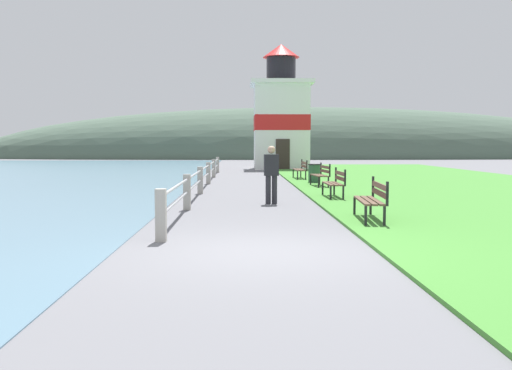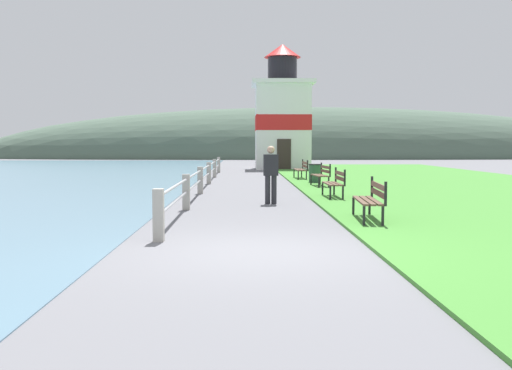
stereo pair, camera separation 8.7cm
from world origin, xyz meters
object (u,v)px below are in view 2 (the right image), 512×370
object	(u,v)px
person_strolling	(271,173)
park_bench_far	(322,174)
park_bench_by_lighthouse	(302,168)
park_bench_near	(371,197)
park_bench_midway	(335,182)
trash_bin	(315,174)
lighthouse	(282,117)

from	to	relation	value
person_strolling	park_bench_far	bearing A→B (deg)	-25.88
park_bench_by_lighthouse	person_strolling	size ratio (longest dim) A/B	1.18
park_bench_near	park_bench_midway	xyz separation A→B (m)	(0.06, 5.20, -0.00)
person_strolling	trash_bin	distance (m)	8.35
park_bench_near	person_strolling	xyz separation A→B (m)	(-1.98, 3.82, 0.34)
park_bench_far	trash_bin	world-z (taller)	park_bench_far
trash_bin	park_bench_by_lighthouse	bearing A→B (deg)	95.37
lighthouse	trash_bin	size ratio (longest dim) A/B	9.89
park_bench_near	park_bench_by_lighthouse	bearing A→B (deg)	-85.63
park_bench_midway	lighthouse	world-z (taller)	lighthouse
park_bench_by_lighthouse	person_strolling	xyz separation A→B (m)	(-1.98, -10.82, 0.34)
park_bench_by_lighthouse	trash_bin	bearing A→B (deg)	94.45
lighthouse	park_bench_far	bearing A→B (deg)	-88.50
park_bench_near	park_bench_midway	distance (m)	5.20
park_bench_midway	trash_bin	xyz separation A→B (m)	(0.20, 6.65, -0.11)
park_bench_midway	trash_bin	size ratio (longest dim) A/B	1.95
park_bench_far	lighthouse	bearing A→B (deg)	-92.47
park_bench_near	park_bench_far	size ratio (longest dim) A/B	1.15
park_bench_by_lighthouse	person_strolling	bearing A→B (deg)	78.71
park_bench_by_lighthouse	trash_bin	world-z (taller)	park_bench_by_lighthouse
park_bench_far	person_strolling	bearing A→B (deg)	65.35
park_bench_midway	park_bench_far	bearing A→B (deg)	-92.99
person_strolling	park_bench_by_lighthouse	bearing A→B (deg)	-15.56
park_bench_far	park_bench_midway	bearing A→B (deg)	83.30
park_bench_near	park_bench_by_lighthouse	xyz separation A→B (m)	(0.00, 14.65, 0.00)
park_bench_near	person_strolling	distance (m)	4.32
park_bench_midway	park_bench_by_lighthouse	size ratio (longest dim) A/B	0.85
park_bench_by_lighthouse	lighthouse	world-z (taller)	lighthouse
lighthouse	person_strolling	world-z (taller)	lighthouse
person_strolling	park_bench_midway	bearing A→B (deg)	-61.10
park_bench_midway	person_strolling	distance (m)	2.49
park_bench_midway	person_strolling	xyz separation A→B (m)	(-2.04, -1.38, 0.35)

